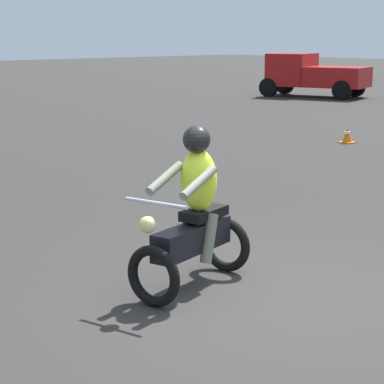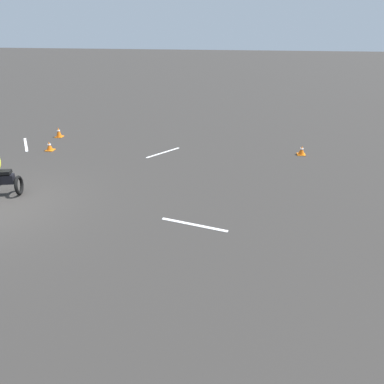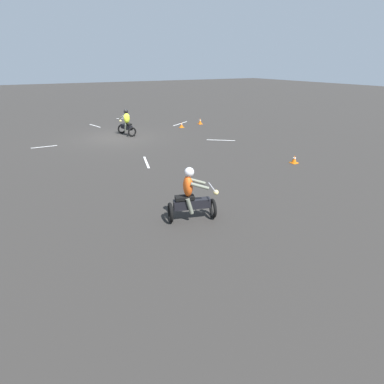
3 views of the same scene
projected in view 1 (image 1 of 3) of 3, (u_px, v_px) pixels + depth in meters
ground_plane at (272, 299)px, 7.32m from camera, size 120.00×120.00×0.00m
motorcycle_rider_foreground at (194, 218)px, 7.53m from camera, size 0.94×1.56×1.66m
pickup_truck at (312, 74)px, 30.27m from camera, size 4.52×3.10×1.73m
traffic_cone_near_right at (347, 136)px, 17.65m from camera, size 0.32×0.32×0.36m
lane_stripe_nw at (190, 175)px, 13.72m from camera, size 1.45×1.12×0.01m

